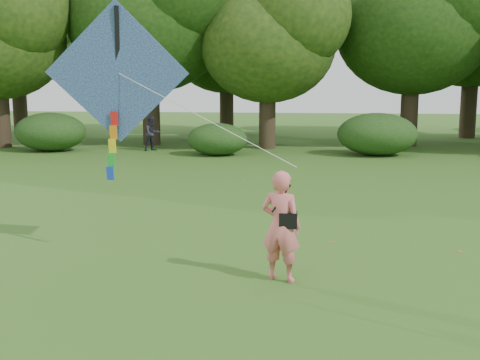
# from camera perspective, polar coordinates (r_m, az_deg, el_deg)

# --- Properties ---
(ground) EXTENTS (100.00, 100.00, 0.00)m
(ground) POSITION_cam_1_polar(r_m,az_deg,el_deg) (9.67, 6.38, -10.95)
(ground) COLOR #265114
(ground) RESTS_ON ground
(man_kite_flyer) EXTENTS (0.80, 0.65, 1.89)m
(man_kite_flyer) POSITION_cam_1_polar(r_m,az_deg,el_deg) (10.12, 3.91, -4.38)
(man_kite_flyer) COLOR #E56C6F
(man_kite_flyer) RESTS_ON ground
(bystander_left) EXTENTS (0.99, 0.98, 1.61)m
(bystander_left) POSITION_cam_1_polar(r_m,az_deg,el_deg) (28.57, -8.34, 4.38)
(bystander_left) COLOR #262531
(bystander_left) RESTS_ON ground
(crossbody_bag) EXTENTS (0.43, 0.20, 0.73)m
(crossbody_bag) POSITION_cam_1_polar(r_m,az_deg,el_deg) (10.05, 4.58, -3.74)
(crossbody_bag) COLOR black
(crossbody_bag) RESTS_ON ground
(flying_kite) EXTENTS (4.61, 1.42, 3.30)m
(flying_kite) POSITION_cam_1_polar(r_m,az_deg,el_deg) (11.41, -11.50, 9.73)
(flying_kite) COLOR #24599C
(flying_kite) RESTS_ON ground
(tree_line) EXTENTS (54.70, 15.30, 9.48)m
(tree_line) POSITION_cam_1_polar(r_m,az_deg,el_deg) (32.05, 9.77, 13.50)
(tree_line) COLOR #3A2D1E
(tree_line) RESTS_ON ground
(shrub_band) EXTENTS (39.15, 3.22, 1.88)m
(shrub_band) POSITION_cam_1_polar(r_m,az_deg,el_deg) (26.78, 4.98, 4.21)
(shrub_band) COLOR #264919
(shrub_band) RESTS_ON ground
(fallen_leaves) EXTENTS (11.34, 15.44, 0.01)m
(fallen_leaves) POSITION_cam_1_polar(r_m,az_deg,el_deg) (12.47, 9.74, -6.25)
(fallen_leaves) COLOR olive
(fallen_leaves) RESTS_ON ground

